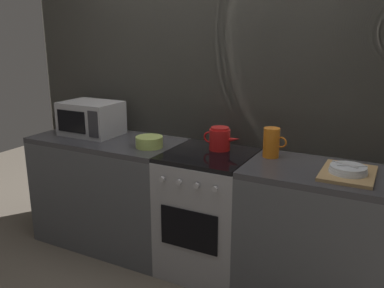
{
  "coord_description": "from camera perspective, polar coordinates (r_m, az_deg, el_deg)",
  "views": [
    {
      "loc": [
        1.15,
        -2.46,
        1.72
      ],
      "look_at": [
        -0.13,
        0.0,
        0.95
      ],
      "focal_mm": 38.12,
      "sensor_mm": 36.0,
      "label": 1
    }
  ],
  "objects": [
    {
      "name": "back_wall",
      "position": [
        3.06,
        5.04,
        5.64
      ],
      "size": [
        3.6,
        0.05,
        2.4
      ],
      "color": "#B2AD9E",
      "rests_on": "ground_plane"
    },
    {
      "name": "stove_unit",
      "position": [
        3.0,
        2.28,
        -9.57
      ],
      "size": [
        0.6,
        0.63,
        0.9
      ],
      "color": "#9E9EA3",
      "rests_on": "ground_plane"
    },
    {
      "name": "counter_left",
      "position": [
        3.45,
        -11.44,
        -6.45
      ],
      "size": [
        1.2,
        0.6,
        0.9
      ],
      "color": "#515459",
      "rests_on": "ground_plane"
    },
    {
      "name": "counter_right",
      "position": [
        2.78,
        19.72,
        -12.64
      ],
      "size": [
        1.2,
        0.6,
        0.9
      ],
      "color": "#515459",
      "rests_on": "ground_plane"
    },
    {
      "name": "kettle",
      "position": [
        2.91,
        3.92,
        0.74
      ],
      "size": [
        0.28,
        0.15,
        0.17
      ],
      "color": "red",
      "rests_on": "stove_unit"
    },
    {
      "name": "microwave",
      "position": [
        3.43,
        -13.92,
        3.52
      ],
      "size": [
        0.46,
        0.35,
        0.27
      ],
      "color": "#B2B2B7",
      "rests_on": "counter_left"
    },
    {
      "name": "mixing_bowl",
      "position": [
        2.99,
        -5.99,
        0.3
      ],
      "size": [
        0.2,
        0.2,
        0.08
      ],
      "primitive_type": "cylinder",
      "color": "#B7D166",
      "rests_on": "counter_left"
    },
    {
      "name": "ground_plane",
      "position": [
        3.22,
        2.21,
        -16.84
      ],
      "size": [
        8.0,
        8.0,
        0.0
      ],
      "primitive_type": "plane",
      "color": "#6B6054"
    },
    {
      "name": "dish_pile",
      "position": [
        2.57,
        21.0,
        -3.62
      ],
      "size": [
        0.3,
        0.4,
        0.07
      ],
      "color": "tan",
      "rests_on": "counter_right"
    },
    {
      "name": "pitcher",
      "position": [
        2.78,
        11.07,
        0.2
      ],
      "size": [
        0.16,
        0.11,
        0.2
      ],
      "color": "orange",
      "rests_on": "counter_right"
    }
  ]
}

